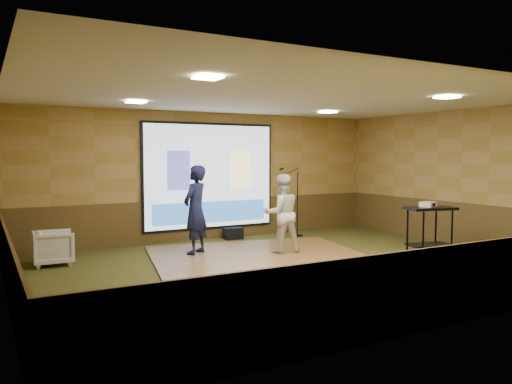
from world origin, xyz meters
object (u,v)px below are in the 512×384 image
player_left (195,210)px  mic_stand (296,216)px  projector (428,204)px  dance_floor (257,255)px  projector_screen (210,177)px  player_right (282,213)px  banquet_chair (54,248)px  av_table (430,222)px  duffel_bag (233,233)px

player_left → mic_stand: size_ratio=1.04×
projector → mic_stand: mic_stand is taller
projector → dance_floor: bearing=135.0°
mic_stand → dance_floor: bearing=-163.9°
dance_floor → mic_stand: (2.02, 1.66, 0.48)m
projector_screen → projector: 4.94m
dance_floor → mic_stand: size_ratio=2.41×
player_left → player_right: (1.58, -0.71, -0.09)m
player_right → projector: player_right is taller
projector_screen → banquet_chair: (-3.64, -1.21, -1.16)m
av_table → banquet_chair: size_ratio=1.43×
projector → mic_stand: bearing=90.2°
projector → banquet_chair: (-6.53, 2.77, -0.72)m
dance_floor → duffel_bag: bearing=77.0°
av_table → projector: 0.35m
banquet_chair → av_table: bearing=-110.5°
player_left → av_table: bearing=110.7°
av_table → mic_stand: 3.55m
mic_stand → duffel_bag: mic_stand is taller
player_left → duffel_bag: 2.17m
mic_stand → banquet_chair: mic_stand is taller
projector → av_table: bearing=-112.3°
duffel_bag → av_table: bearing=-57.5°
banquet_chair → projector: bearing=-110.1°
player_right → av_table: bearing=155.1°
player_right → banquet_chair: size_ratio=2.29×
dance_floor → av_table: size_ratio=4.16×
projector_screen → av_table: (2.87, -4.04, -0.78)m
av_table → projector: (0.01, 0.06, 0.34)m
dance_floor → av_table: bearing=-31.8°
dance_floor → player_right: size_ratio=2.60×
dance_floor → mic_stand: bearing=39.4°
av_table → banquet_chair: 7.12m
player_right → mic_stand: bearing=-119.3°
mic_stand → banquet_chair: (-5.66, -0.61, -0.18)m
player_left → banquet_chair: 2.70m
projector_screen → dance_floor: projector_screen is taller
duffel_bag → banquet_chair: bearing=-167.0°
av_table → player_right: bearing=143.8°
duffel_bag → player_right: bearing=-88.1°
av_table → mic_stand: size_ratio=0.58×
player_right → duffel_bag: player_right is taller
projector → mic_stand: 3.53m
projector → player_left: bearing=134.8°
banquet_chair → duffel_bag: size_ratio=1.59×
duffel_bag → mic_stand: bearing=-12.5°
projector_screen → player_right: 2.48m
av_table → player_left: bearing=148.3°
av_table → mic_stand: (-0.85, 3.44, -0.20)m
dance_floor → player_right: (0.53, -0.07, 0.81)m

